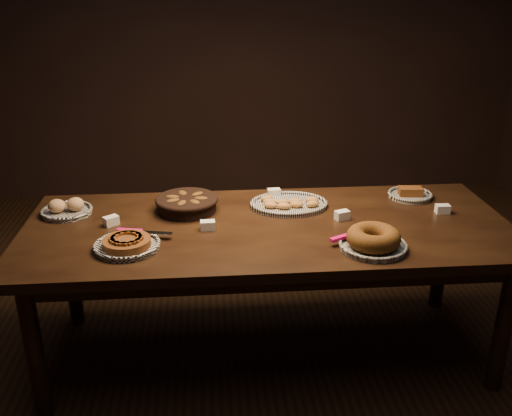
{
  "coord_description": "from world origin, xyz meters",
  "views": [
    {
      "loc": [
        -0.28,
        -2.55,
        1.88
      ],
      "look_at": [
        -0.06,
        0.05,
        0.82
      ],
      "focal_mm": 40.0,
      "sensor_mm": 36.0,
      "label": 1
    }
  ],
  "objects": [
    {
      "name": "madeleine_platter",
      "position": [
        0.13,
        0.23,
        0.77
      ],
      "size": [
        0.41,
        0.33,
        0.05
      ],
      "rotation": [
        0.0,
        0.0,
        0.19
      ],
      "color": "black",
      "rests_on": "buffet_table"
    },
    {
      "name": "apple_tart_plate",
      "position": [
        -0.66,
        -0.21,
        0.77
      ],
      "size": [
        0.35,
        0.3,
        0.06
      ],
      "rotation": [
        0.0,
        0.0,
        -0.22
      ],
      "color": "white",
      "rests_on": "buffet_table"
    },
    {
      "name": "bread_roll_plate",
      "position": [
        -1.02,
        0.23,
        0.78
      ],
      "size": [
        0.26,
        0.26,
        0.08
      ],
      "rotation": [
        0.0,
        0.0,
        -0.14
      ],
      "color": "white",
      "rests_on": "buffet_table"
    },
    {
      "name": "croissant_basket",
      "position": [
        -0.4,
        0.21,
        0.8
      ],
      "size": [
        0.34,
        0.34,
        0.08
      ],
      "rotation": [
        0.0,
        0.0,
        0.14
      ],
      "color": "black",
      "rests_on": "buffet_table"
    },
    {
      "name": "buffet_table",
      "position": [
        0.0,
        0.0,
        0.68
      ],
      "size": [
        2.4,
        1.0,
        0.75
      ],
      "color": "black",
      "rests_on": "ground"
    },
    {
      "name": "tent_cards",
      "position": [
        0.06,
        0.1,
        0.77
      ],
      "size": [
        1.76,
        0.46,
        0.04
      ],
      "color": "white",
      "rests_on": "buffet_table"
    },
    {
      "name": "ground",
      "position": [
        0.0,
        0.0,
        0.0
      ],
      "size": [
        5.0,
        5.0,
        0.0
      ],
      "primitive_type": "plane",
      "color": "black",
      "rests_on": "ground"
    },
    {
      "name": "bundt_cake_plate",
      "position": [
        0.44,
        -0.3,
        0.79
      ],
      "size": [
        0.35,
        0.33,
        0.1
      ],
      "rotation": [
        0.0,
        0.0,
        -0.41
      ],
      "color": "black",
      "rests_on": "buffet_table"
    },
    {
      "name": "loaf_plate",
      "position": [
        0.82,
        0.31,
        0.77
      ],
      "size": [
        0.24,
        0.24,
        0.06
      ],
      "rotation": [
        0.0,
        0.0,
        -0.11
      ],
      "color": "black",
      "rests_on": "buffet_table"
    }
  ]
}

